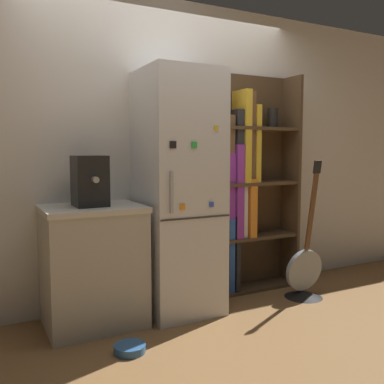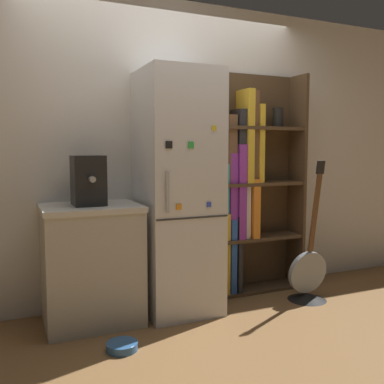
{
  "view_description": "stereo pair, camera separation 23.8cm",
  "coord_description": "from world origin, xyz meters",
  "px_view_note": "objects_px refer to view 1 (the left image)",
  "views": [
    {
      "loc": [
        -1.49,
        -2.96,
        1.31
      ],
      "look_at": [
        0.13,
        0.15,
        0.97
      ],
      "focal_mm": 40.0,
      "sensor_mm": 36.0,
      "label": 1
    },
    {
      "loc": [
        -1.27,
        -3.06,
        1.31
      ],
      "look_at": [
        0.13,
        0.15,
        0.97
      ],
      "focal_mm": 40.0,
      "sensor_mm": 36.0,
      "label": 2
    }
  ],
  "objects_px": {
    "refrigerator": "(178,193)",
    "guitar": "(304,278)",
    "bookshelf": "(241,187)",
    "espresso_machine": "(90,181)",
    "pet_bowl": "(130,348)"
  },
  "relations": [
    {
      "from": "refrigerator",
      "to": "guitar",
      "type": "height_order",
      "value": "refrigerator"
    },
    {
      "from": "refrigerator",
      "to": "bookshelf",
      "type": "xyz_separation_m",
      "value": [
        0.74,
        0.19,
        0.0
      ]
    },
    {
      "from": "espresso_machine",
      "to": "bookshelf",
      "type": "bearing_deg",
      "value": 6.68
    },
    {
      "from": "guitar",
      "to": "pet_bowl",
      "type": "xyz_separation_m",
      "value": [
        -1.74,
        -0.28,
        -0.14
      ]
    },
    {
      "from": "bookshelf",
      "to": "pet_bowl",
      "type": "xyz_separation_m",
      "value": [
        -1.35,
        -0.73,
        -0.94
      ]
    },
    {
      "from": "refrigerator",
      "to": "pet_bowl",
      "type": "height_order",
      "value": "refrigerator"
    },
    {
      "from": "espresso_machine",
      "to": "guitar",
      "type": "relative_size",
      "value": 0.3
    },
    {
      "from": "bookshelf",
      "to": "guitar",
      "type": "bearing_deg",
      "value": -48.91
    },
    {
      "from": "guitar",
      "to": "bookshelf",
      "type": "bearing_deg",
      "value": 131.09
    },
    {
      "from": "bookshelf",
      "to": "pet_bowl",
      "type": "height_order",
      "value": "bookshelf"
    },
    {
      "from": "espresso_machine",
      "to": "refrigerator",
      "type": "bearing_deg",
      "value": -1.87
    },
    {
      "from": "bookshelf",
      "to": "espresso_machine",
      "type": "height_order",
      "value": "bookshelf"
    },
    {
      "from": "bookshelf",
      "to": "espresso_machine",
      "type": "distance_m",
      "value": 1.46
    },
    {
      "from": "refrigerator",
      "to": "espresso_machine",
      "type": "height_order",
      "value": "refrigerator"
    },
    {
      "from": "pet_bowl",
      "to": "refrigerator",
      "type": "bearing_deg",
      "value": 41.18
    }
  ]
}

